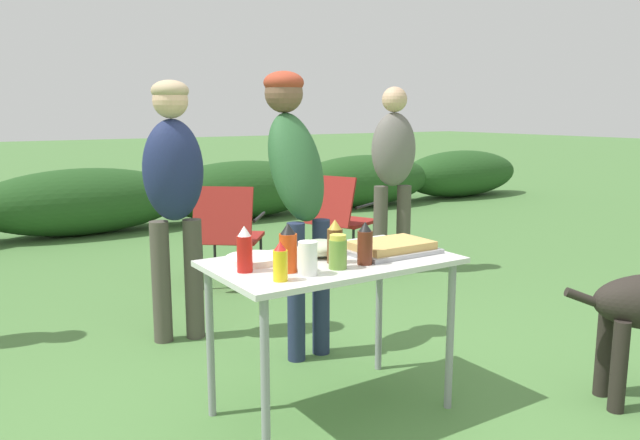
{
  "coord_description": "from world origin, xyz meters",
  "views": [
    {
      "loc": [
        -1.53,
        -2.29,
        1.4
      ],
      "look_at": [
        0.05,
        0.18,
        0.89
      ],
      "focal_mm": 35.0,
      "sensor_mm": 36.0,
      "label": 1
    }
  ],
  "objects_px": {
    "mixing_bowl": "(320,248)",
    "hot_sauce_bottle": "(288,249)",
    "relish_jar": "(338,252)",
    "camp_chair_green_behind_table": "(339,215)",
    "ketchup_bottle": "(245,250)",
    "food_tray": "(391,247)",
    "mustard_bottle": "(280,262)",
    "beer_bottle": "(335,242)",
    "standing_person_in_navy_coat": "(296,175)",
    "standing_person_in_red_jacket": "(393,164)",
    "camp_chair_near_hedge": "(228,230)",
    "paper_cup_stack": "(308,258)",
    "standing_person_in_olive_jacket": "(174,183)",
    "bbq_sauce_bottle": "(365,244)",
    "folding_table": "(332,276)",
    "plate_stack": "(254,259)"
  },
  "relations": [
    {
      "from": "folding_table",
      "to": "standing_person_in_navy_coat",
      "type": "bearing_deg",
      "value": 71.16
    },
    {
      "from": "folding_table",
      "to": "camp_chair_near_hedge",
      "type": "bearing_deg",
      "value": 77.64
    },
    {
      "from": "plate_stack",
      "to": "hot_sauce_bottle",
      "type": "height_order",
      "value": "hot_sauce_bottle"
    },
    {
      "from": "standing_person_in_navy_coat",
      "to": "bbq_sauce_bottle",
      "type": "bearing_deg",
      "value": -105.27
    },
    {
      "from": "camp_chair_near_hedge",
      "to": "plate_stack",
      "type": "bearing_deg",
      "value": -73.22
    },
    {
      "from": "mixing_bowl",
      "to": "camp_chair_green_behind_table",
      "type": "distance_m",
      "value": 2.83
    },
    {
      "from": "mustard_bottle",
      "to": "camp_chair_near_hedge",
      "type": "xyz_separation_m",
      "value": [
        0.86,
        2.39,
        -0.35
      ]
    },
    {
      "from": "mixing_bowl",
      "to": "standing_person_in_red_jacket",
      "type": "height_order",
      "value": "standing_person_in_red_jacket"
    },
    {
      "from": "paper_cup_stack",
      "to": "standing_person_in_olive_jacket",
      "type": "relative_size",
      "value": 0.09
    },
    {
      "from": "paper_cup_stack",
      "to": "standing_person_in_red_jacket",
      "type": "relative_size",
      "value": 0.09
    },
    {
      "from": "mixing_bowl",
      "to": "camp_chair_green_behind_table",
      "type": "relative_size",
      "value": 0.24
    },
    {
      "from": "folding_table",
      "to": "food_tray",
      "type": "height_order",
      "value": "food_tray"
    },
    {
      "from": "hot_sauce_bottle",
      "to": "bbq_sauce_bottle",
      "type": "bearing_deg",
      "value": -11.02
    },
    {
      "from": "mixing_bowl",
      "to": "hot_sauce_bottle",
      "type": "relative_size",
      "value": 0.98
    },
    {
      "from": "beer_bottle",
      "to": "standing_person_in_navy_coat",
      "type": "xyz_separation_m",
      "value": [
        0.28,
        0.81,
        0.22
      ]
    },
    {
      "from": "mustard_bottle",
      "to": "food_tray",
      "type": "bearing_deg",
      "value": 12.14
    },
    {
      "from": "hot_sauce_bottle",
      "to": "camp_chair_near_hedge",
      "type": "height_order",
      "value": "hot_sauce_bottle"
    },
    {
      "from": "folding_table",
      "to": "food_tray",
      "type": "relative_size",
      "value": 2.67
    },
    {
      "from": "plate_stack",
      "to": "paper_cup_stack",
      "type": "height_order",
      "value": "paper_cup_stack"
    },
    {
      "from": "standing_person_in_red_jacket",
      "to": "camp_chair_near_hedge",
      "type": "bearing_deg",
      "value": -174.78
    },
    {
      "from": "paper_cup_stack",
      "to": "camp_chair_near_hedge",
      "type": "relative_size",
      "value": 0.17
    },
    {
      "from": "food_tray",
      "to": "standing_person_in_red_jacket",
      "type": "height_order",
      "value": "standing_person_in_red_jacket"
    },
    {
      "from": "bbq_sauce_bottle",
      "to": "standing_person_in_red_jacket",
      "type": "xyz_separation_m",
      "value": [
        1.8,
        2.0,
        0.13
      ]
    },
    {
      "from": "paper_cup_stack",
      "to": "mustard_bottle",
      "type": "relative_size",
      "value": 0.88
    },
    {
      "from": "standing_person_in_olive_jacket",
      "to": "camp_chair_near_hedge",
      "type": "xyz_separation_m",
      "value": [
        0.75,
        0.9,
        -0.51
      ]
    },
    {
      "from": "folding_table",
      "to": "bbq_sauce_bottle",
      "type": "height_order",
      "value": "bbq_sauce_bottle"
    },
    {
      "from": "ketchup_bottle",
      "to": "relish_jar",
      "type": "bearing_deg",
      "value": -24.81
    },
    {
      "from": "beer_bottle",
      "to": "standing_person_in_navy_coat",
      "type": "relative_size",
      "value": 0.12
    },
    {
      "from": "beer_bottle",
      "to": "camp_chair_near_hedge",
      "type": "bearing_deg",
      "value": 77.32
    },
    {
      "from": "beer_bottle",
      "to": "camp_chair_green_behind_table",
      "type": "height_order",
      "value": "beer_bottle"
    },
    {
      "from": "standing_person_in_olive_jacket",
      "to": "standing_person_in_red_jacket",
      "type": "relative_size",
      "value": 0.99
    },
    {
      "from": "food_tray",
      "to": "standing_person_in_olive_jacket",
      "type": "distance_m",
      "value": 1.48
    },
    {
      "from": "folding_table",
      "to": "hot_sauce_bottle",
      "type": "distance_m",
      "value": 0.34
    },
    {
      "from": "ketchup_bottle",
      "to": "standing_person_in_navy_coat",
      "type": "bearing_deg",
      "value": 47.18
    },
    {
      "from": "camp_chair_green_behind_table",
      "to": "camp_chair_near_hedge",
      "type": "distance_m",
      "value": 1.18
    },
    {
      "from": "relish_jar",
      "to": "standing_person_in_olive_jacket",
      "type": "xyz_separation_m",
      "value": [
        -0.19,
        1.46,
        0.17
      ]
    },
    {
      "from": "folding_table",
      "to": "mixing_bowl",
      "type": "bearing_deg",
      "value": 97.46
    },
    {
      "from": "folding_table",
      "to": "standing_person_in_navy_coat",
      "type": "height_order",
      "value": "standing_person_in_navy_coat"
    },
    {
      "from": "plate_stack",
      "to": "standing_person_in_olive_jacket",
      "type": "distance_m",
      "value": 1.19
    },
    {
      "from": "food_tray",
      "to": "mustard_bottle",
      "type": "relative_size",
      "value": 2.59
    },
    {
      "from": "bbq_sauce_bottle",
      "to": "plate_stack",
      "type": "bearing_deg",
      "value": 143.04
    },
    {
      "from": "food_tray",
      "to": "paper_cup_stack",
      "type": "distance_m",
      "value": 0.56
    },
    {
      "from": "mixing_bowl",
      "to": "beer_bottle",
      "type": "xyz_separation_m",
      "value": [
        -0.02,
        -0.14,
        0.05
      ]
    },
    {
      "from": "food_tray",
      "to": "beer_bottle",
      "type": "distance_m",
      "value": 0.34
    },
    {
      "from": "paper_cup_stack",
      "to": "folding_table",
      "type": "bearing_deg",
      "value": 36.33
    },
    {
      "from": "paper_cup_stack",
      "to": "camp_chair_green_behind_table",
      "type": "distance_m",
      "value": 3.17
    },
    {
      "from": "paper_cup_stack",
      "to": "standing_person_in_navy_coat",
      "type": "relative_size",
      "value": 0.09
    },
    {
      "from": "paper_cup_stack",
      "to": "beer_bottle",
      "type": "xyz_separation_m",
      "value": [
        0.21,
        0.11,
        0.02
      ]
    },
    {
      "from": "folding_table",
      "to": "camp_chair_green_behind_table",
      "type": "height_order",
      "value": "camp_chair_green_behind_table"
    },
    {
      "from": "hot_sauce_bottle",
      "to": "relish_jar",
      "type": "relative_size",
      "value": 1.41
    }
  ]
}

